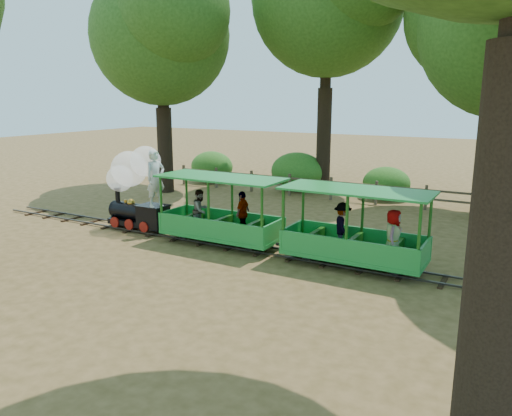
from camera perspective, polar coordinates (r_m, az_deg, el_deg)
The scene contains 10 objects.
ground at distance 14.59m, azimuth 0.82°, elevation -5.03°, with size 90.00×90.00×0.00m, color olive.
track at distance 14.57m, azimuth 0.82°, elevation -4.77°, with size 22.00×1.00×0.10m.
locomotive at distance 17.06m, azimuth -13.65°, elevation 2.95°, with size 2.64×1.19×2.91m.
carriage_front at distance 15.09m, azimuth -4.07°, elevation -1.14°, with size 3.86×1.58×2.00m.
carriage_rear at distance 13.29m, azimuth 11.46°, elevation -3.21°, with size 3.86×1.58×2.00m.
oak_nw at distance 23.95m, azimuth -10.81°, elevation 19.53°, with size 7.71×6.78×10.16m.
fence at distance 21.62m, azimuth 11.04°, elevation 2.16°, with size 18.10×0.10×1.00m.
shrub_west at distance 26.35m, azimuth -5.07°, elevation 4.72°, with size 2.34×1.80×1.62m, color #2D6B1E.
shrub_mid_w at distance 23.92m, azimuth 4.77°, elevation 4.17°, with size 2.64×2.03×1.83m, color #2D6B1E.
shrub_mid_e at distance 22.53m, azimuth 14.67°, elevation 2.76°, with size 2.07×1.60×1.44m, color #2D6B1E.
Camera 1 is at (6.65, -12.21, 4.44)m, focal length 35.00 mm.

